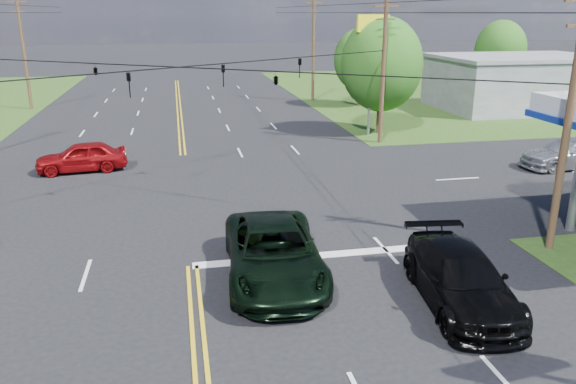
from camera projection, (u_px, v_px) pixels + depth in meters
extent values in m
plane|color=black|center=(186.00, 195.00, 26.72)|extent=(280.00, 280.00, 0.00)
cube|color=#2D4315|center=(494.00, 90.00, 63.12)|extent=(46.00, 48.00, 0.03)
cube|color=silver|center=(333.00, 255.00, 20.18)|extent=(10.00, 0.50, 0.02)
cube|color=slate|center=(518.00, 84.00, 50.31)|extent=(14.00, 10.00, 4.40)
cylinder|color=#492E1F|center=(568.00, 121.00, 19.29)|extent=(0.28, 0.28, 9.50)
cylinder|color=#492E1F|center=(383.00, 71.00, 36.10)|extent=(0.28, 0.28, 9.50)
cube|color=#492E1F|center=(387.00, 6.00, 34.89)|extent=(1.60, 0.12, 0.12)
cube|color=#492E1F|center=(386.00, 19.00, 35.14)|extent=(1.20, 0.10, 0.10)
cylinder|color=#492E1F|center=(24.00, 52.00, 48.93)|extent=(0.28, 0.28, 10.00)
cube|color=#492E1F|center=(17.00, 2.00, 47.65)|extent=(1.60, 0.12, 0.12)
cube|color=#492E1F|center=(18.00, 11.00, 47.89)|extent=(1.20, 0.10, 0.10)
cylinder|color=#492E1F|center=(313.00, 49.00, 53.76)|extent=(0.28, 0.28, 10.00)
cube|color=#492E1F|center=(314.00, 3.00, 52.48)|extent=(1.60, 0.12, 0.12)
cube|color=#492E1F|center=(314.00, 11.00, 52.73)|extent=(1.20, 0.10, 0.10)
imported|color=black|center=(129.00, 85.00, 23.34)|extent=(0.17, 0.21, 1.05)
imported|color=black|center=(223.00, 76.00, 26.80)|extent=(0.17, 0.21, 1.05)
imported|color=black|center=(300.00, 68.00, 30.48)|extent=(0.17, 0.21, 1.05)
imported|color=black|center=(95.00, 70.00, 26.78)|extent=(1.24, 0.26, 0.50)
imported|color=black|center=(276.00, 79.00, 23.19)|extent=(1.24, 0.26, 0.50)
cylinder|color=black|center=(476.00, 13.00, 24.74)|extent=(0.04, 100.00, 0.04)
cylinder|color=#492E1F|center=(379.00, 110.00, 40.03)|extent=(0.36, 0.36, 3.30)
ellipsoid|color=#144D18|center=(382.00, 64.00, 39.05)|extent=(5.70, 5.70, 6.60)
cylinder|color=#492E1F|center=(360.00, 91.00, 51.77)|extent=(0.36, 0.36, 2.86)
ellipsoid|color=#144D18|center=(361.00, 60.00, 50.92)|extent=(4.94, 4.94, 5.72)
cylinder|color=#492E1F|center=(497.00, 78.00, 60.60)|extent=(0.36, 0.36, 3.08)
ellipsoid|color=#144D18|center=(500.00, 50.00, 59.68)|extent=(5.32, 5.32, 6.16)
imported|color=black|center=(274.00, 253.00, 18.15)|extent=(3.41, 6.68, 1.81)
imported|color=black|center=(461.00, 278.00, 16.59)|extent=(2.99, 5.92, 1.65)
imported|color=maroon|center=(81.00, 157.00, 30.60)|extent=(4.94, 2.42, 1.62)
imported|color=#A3A4A8|center=(569.00, 153.00, 31.35)|extent=(5.71, 2.67, 1.61)
cylinder|color=#A5A5AA|center=(371.00, 77.00, 38.51)|extent=(0.20, 0.20, 8.23)
cube|color=yellow|center=(373.00, 23.00, 37.44)|extent=(2.28, 0.46, 1.13)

